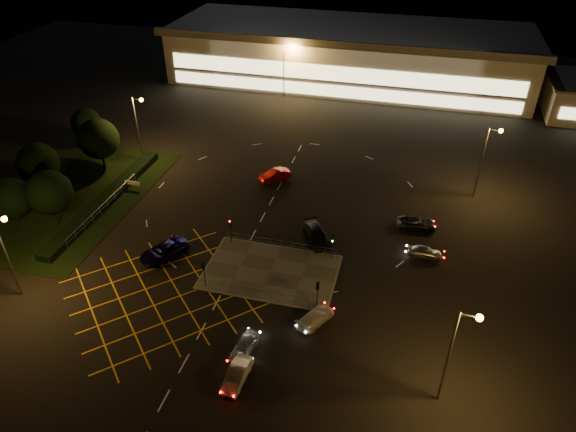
% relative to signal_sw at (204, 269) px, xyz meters
% --- Properties ---
extents(ground, '(180.00, 180.00, 0.00)m').
position_rel_signal_sw_xyz_m(ground, '(4.00, 5.99, -2.37)').
color(ground, black).
rests_on(ground, ground).
extents(pedestrian_island, '(14.00, 9.00, 0.12)m').
position_rel_signal_sw_xyz_m(pedestrian_island, '(6.00, 3.99, -2.31)').
color(pedestrian_island, '#4C4944').
rests_on(pedestrian_island, ground).
extents(grass_verge, '(18.00, 30.00, 0.08)m').
position_rel_signal_sw_xyz_m(grass_verge, '(-24.00, 11.99, -2.33)').
color(grass_verge, black).
rests_on(grass_verge, ground).
extents(hedge, '(2.00, 26.00, 1.00)m').
position_rel_signal_sw_xyz_m(hedge, '(-19.00, 11.99, -1.87)').
color(hedge, black).
rests_on(hedge, ground).
extents(supermarket, '(72.00, 26.50, 10.50)m').
position_rel_signal_sw_xyz_m(supermarket, '(4.00, 67.95, 2.95)').
color(supermarket, beige).
rests_on(supermarket, ground).
extents(streetlight_sw, '(1.78, 0.56, 10.03)m').
position_rel_signal_sw_xyz_m(streetlight_sw, '(-17.56, -6.01, 4.20)').
color(streetlight_sw, slate).
rests_on(streetlight_sw, ground).
extents(streetlight_se, '(1.78, 0.56, 10.03)m').
position_rel_signal_sw_xyz_m(streetlight_se, '(24.44, -8.01, 4.20)').
color(streetlight_se, slate).
rests_on(streetlight_se, ground).
extents(streetlight_nw, '(1.78, 0.56, 10.03)m').
position_rel_signal_sw_xyz_m(streetlight_nw, '(-19.56, 23.99, 4.20)').
color(streetlight_nw, slate).
rests_on(streetlight_nw, ground).
extents(streetlight_ne, '(1.78, 0.56, 10.03)m').
position_rel_signal_sw_xyz_m(streetlight_ne, '(28.44, 25.99, 4.20)').
color(streetlight_ne, slate).
rests_on(streetlight_ne, ground).
extents(streetlight_far_left, '(1.78, 0.56, 10.03)m').
position_rel_signal_sw_xyz_m(streetlight_far_left, '(-5.56, 53.99, 4.20)').
color(streetlight_far_left, slate).
rests_on(streetlight_far_left, ground).
extents(streetlight_far_right, '(1.78, 0.56, 10.03)m').
position_rel_signal_sw_xyz_m(streetlight_far_right, '(34.44, 55.99, 4.20)').
color(streetlight_far_right, slate).
rests_on(streetlight_far_right, ground).
extents(signal_sw, '(0.28, 0.30, 3.15)m').
position_rel_signal_sw_xyz_m(signal_sw, '(0.00, 0.00, 0.00)').
color(signal_sw, black).
rests_on(signal_sw, pedestrian_island).
extents(signal_se, '(0.28, 0.30, 3.15)m').
position_rel_signal_sw_xyz_m(signal_se, '(12.00, 0.00, 0.00)').
color(signal_se, black).
rests_on(signal_se, pedestrian_island).
extents(signal_nw, '(0.28, 0.30, 3.15)m').
position_rel_signal_sw_xyz_m(signal_nw, '(0.00, 7.99, 0.00)').
color(signal_nw, black).
rests_on(signal_nw, pedestrian_island).
extents(signal_ne, '(0.28, 0.30, 3.15)m').
position_rel_signal_sw_xyz_m(signal_ne, '(12.00, 7.99, 0.00)').
color(signal_ne, black).
rests_on(signal_ne, pedestrian_island).
extents(tree_a, '(5.04, 5.04, 6.86)m').
position_rel_signal_sw_xyz_m(tree_a, '(-26.00, 3.99, 1.97)').
color(tree_a, black).
rests_on(tree_a, ground).
extents(tree_b, '(5.40, 5.40, 7.35)m').
position_rel_signal_sw_xyz_m(tree_b, '(-28.00, 11.99, 2.28)').
color(tree_b, black).
rests_on(tree_b, ground).
extents(tree_c, '(5.76, 5.76, 7.84)m').
position_rel_signal_sw_xyz_m(tree_c, '(-24.00, 19.99, 2.59)').
color(tree_c, black).
rests_on(tree_c, ground).
extents(tree_d, '(4.68, 4.68, 6.37)m').
position_rel_signal_sw_xyz_m(tree_d, '(-30.00, 25.99, 1.65)').
color(tree_d, black).
rests_on(tree_d, ground).
extents(tree_e, '(5.40, 5.40, 7.35)m').
position_rel_signal_sw_xyz_m(tree_e, '(-22.00, 5.99, 2.28)').
color(tree_e, black).
rests_on(tree_e, ground).
extents(car_near_silver, '(2.11, 4.10, 1.34)m').
position_rel_signal_sw_xyz_m(car_near_silver, '(6.78, -7.30, -1.70)').
color(car_near_silver, silver).
rests_on(car_near_silver, ground).
extents(car_queue_white, '(1.72, 4.26, 1.38)m').
position_rel_signal_sw_xyz_m(car_queue_white, '(7.23, -10.49, -1.68)').
color(car_queue_white, silver).
rests_on(car_queue_white, ground).
extents(car_left_blue, '(5.12, 6.22, 1.58)m').
position_rel_signal_sw_xyz_m(car_left_blue, '(-6.47, 3.59, -1.58)').
color(car_left_blue, '#0E0B42').
rests_on(car_left_blue, ground).
extents(car_far_dkgrey, '(4.62, 5.81, 1.58)m').
position_rel_signal_sw_xyz_m(car_far_dkgrey, '(9.55, 10.99, -1.58)').
color(car_far_dkgrey, black).
rests_on(car_far_dkgrey, ground).
extents(car_right_silver, '(3.80, 1.61, 1.28)m').
position_rel_signal_sw_xyz_m(car_right_silver, '(22.14, 11.11, -1.73)').
color(car_right_silver, '#9C9FA2').
rests_on(car_right_silver, ground).
extents(car_circ_red, '(4.40, 4.26, 1.50)m').
position_rel_signal_sw_xyz_m(car_circ_red, '(0.89, 23.49, -1.62)').
color(car_circ_red, maroon).
rests_on(car_circ_red, ground).
extents(car_east_grey, '(5.10, 2.92, 1.34)m').
position_rel_signal_sw_xyz_m(car_east_grey, '(20.96, 16.63, -1.70)').
color(car_east_grey, black).
rests_on(car_east_grey, ground).
extents(car_approach_white, '(3.68, 4.73, 1.28)m').
position_rel_signal_sw_xyz_m(car_approach_white, '(12.28, -2.06, -1.73)').
color(car_approach_white, '#BABABA').
rests_on(car_approach_white, ground).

